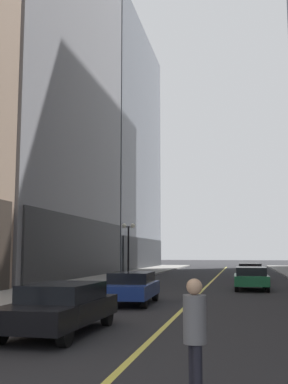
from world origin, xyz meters
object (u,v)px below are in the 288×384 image
at_px(car_blue, 131,287).
at_px(car_red, 250,271).
at_px(car_green, 251,277).
at_px(street_lamp_left_far, 128,238).
at_px(car_black, 61,306).
at_px(pedestrian_in_grey_suit, 195,331).

height_order(car_blue, car_red, same).
xyz_separation_m(car_green, street_lamp_left_far, (-9.16, 7.70, 2.54)).
bearing_deg(car_red, car_black, -101.73).
distance_m(car_blue, car_red, 19.17).
bearing_deg(car_blue, car_green, 59.49).
bearing_deg(car_green, pedestrian_in_grey_suit, -93.11).
height_order(car_blue, car_green, same).
bearing_deg(car_black, pedestrian_in_grey_suit, -52.39).
bearing_deg(pedestrian_in_grey_suit, car_blue, 106.91).
bearing_deg(car_black, car_green, 71.93).
bearing_deg(car_green, car_black, -108.07).
bearing_deg(street_lamp_left_far, car_green, -40.05).
xyz_separation_m(car_red, street_lamp_left_far, (-9.25, -2.05, 2.54)).
xyz_separation_m(car_blue, pedestrian_in_grey_suit, (3.95, -12.98, 0.33)).
distance_m(car_green, car_red, 9.75).
distance_m(car_red, pedestrian_in_grey_suit, 31.45).
relative_size(car_green, car_red, 1.02).
bearing_deg(pedestrian_in_grey_suit, street_lamp_left_far, 105.20).
height_order(pedestrian_in_grey_suit, street_lamp_left_far, street_lamp_left_far).
height_order(car_green, pedestrian_in_grey_suit, pedestrian_in_grey_suit).
bearing_deg(car_red, car_green, -90.55).
xyz_separation_m(car_green, pedestrian_in_grey_suit, (-1.18, -21.67, 0.33)).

